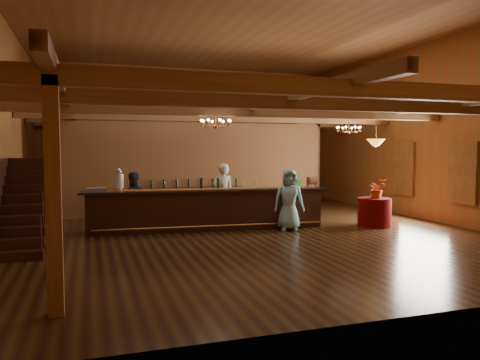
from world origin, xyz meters
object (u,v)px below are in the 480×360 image
object	(u,v)px
round_table	(374,212)
bartender	(223,194)
staff_second	(133,201)
floor_plant	(294,194)
chandelier_right	(349,129)
tasting_bar	(208,209)
beverage_dispenser	(119,180)
raffle_drum	(312,181)
pendant_lamp	(376,142)
backbar_shelf	(195,201)
guest	(289,200)
chandelier_left	(216,123)

from	to	relation	value
round_table	bartender	size ratio (longest dim) A/B	0.52
bartender	staff_second	distance (m)	2.61
floor_plant	chandelier_right	bearing A→B (deg)	-61.56
tasting_bar	chandelier_right	size ratio (longest dim) A/B	8.45
chandelier_right	bartender	xyz separation A→B (m)	(-4.38, -0.32, -1.96)
beverage_dispenser	chandelier_right	size ratio (longest dim) A/B	0.75
raffle_drum	round_table	size ratio (longest dim) A/B	0.36
chandelier_right	pendant_lamp	distance (m)	2.11
beverage_dispenser	round_table	distance (m)	7.21
tasting_bar	backbar_shelf	distance (m)	2.85
chandelier_right	staff_second	world-z (taller)	chandelier_right
tasting_bar	raffle_drum	xyz separation A→B (m)	(3.04, -0.29, 0.73)
pendant_lamp	floor_plant	bearing A→B (deg)	100.17
pendant_lamp	raffle_drum	bearing A→B (deg)	157.94
tasting_bar	guest	distance (m)	2.25
chandelier_left	guest	bearing A→B (deg)	-2.44
chandelier_right	pendant_lamp	bearing A→B (deg)	-99.50
backbar_shelf	floor_plant	world-z (taller)	floor_plant
beverage_dispenser	pendant_lamp	distance (m)	7.21
tasting_bar	round_table	xyz separation A→B (m)	(4.69, -0.96, -0.16)
raffle_drum	beverage_dispenser	bearing A→B (deg)	174.35
staff_second	guest	bearing A→B (deg)	152.34
pendant_lamp	guest	world-z (taller)	pendant_lamp
tasting_bar	backbar_shelf	size ratio (longest dim) A/B	2.05
raffle_drum	pendant_lamp	size ratio (longest dim) A/B	0.38
floor_plant	staff_second	bearing A→B (deg)	-158.39
bartender	staff_second	bearing A→B (deg)	-1.15
chandelier_left	raffle_drum	bearing A→B (deg)	7.85
chandelier_left	chandelier_right	distance (m)	5.28
chandelier_left	chandelier_right	bearing A→B (deg)	19.61
backbar_shelf	chandelier_right	world-z (taller)	chandelier_right
floor_plant	bartender	bearing A→B (deg)	-145.77
bartender	guest	distance (m)	2.11
round_table	staff_second	xyz separation A→B (m)	(-6.65, 1.62, 0.39)
tasting_bar	bartender	world-z (taller)	bartender
raffle_drum	round_table	bearing A→B (deg)	-22.06
round_table	guest	world-z (taller)	guest
pendant_lamp	round_table	bearing A→B (deg)	90.00
raffle_drum	chandelier_left	world-z (taller)	chandelier_left
staff_second	tasting_bar	bearing A→B (deg)	153.49
beverage_dispenser	staff_second	world-z (taller)	beverage_dispenser
floor_plant	raffle_drum	bearing A→B (deg)	-105.84
round_table	tasting_bar	bearing A→B (deg)	168.41
staff_second	chandelier_right	bearing A→B (deg)	175.35
chandelier_left	guest	distance (m)	2.89
chandelier_left	staff_second	bearing A→B (deg)	146.04
bartender	backbar_shelf	bearing A→B (deg)	-83.08
backbar_shelf	bartender	bearing A→B (deg)	-88.79
raffle_drum	chandelier_left	xyz separation A→B (m)	(-2.98, -0.41, 1.60)
chandelier_right	chandelier_left	bearing A→B (deg)	-160.39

